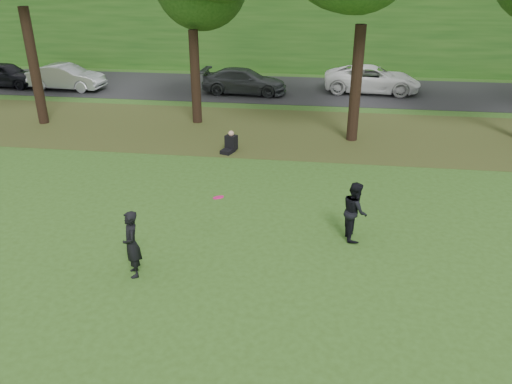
# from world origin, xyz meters

# --- Properties ---
(ground) EXTENTS (120.00, 120.00, 0.00)m
(ground) POSITION_xyz_m (0.00, 0.00, 0.00)
(ground) COLOR #2D4C18
(ground) RESTS_ON ground
(leaf_litter) EXTENTS (60.00, 7.00, 0.01)m
(leaf_litter) POSITION_xyz_m (0.00, 13.00, 0.01)
(leaf_litter) COLOR #473519
(leaf_litter) RESTS_ON ground
(street) EXTENTS (70.00, 7.00, 0.02)m
(street) POSITION_xyz_m (0.00, 21.00, 0.01)
(street) COLOR black
(street) RESTS_ON ground
(far_hedge) EXTENTS (70.00, 3.00, 5.00)m
(far_hedge) POSITION_xyz_m (0.00, 27.00, 2.50)
(far_hedge) COLOR #1C4915
(far_hedge) RESTS_ON ground
(player_left) EXTENTS (0.63, 0.72, 1.66)m
(player_left) POSITION_xyz_m (-1.46, 1.56, 0.83)
(player_left) COLOR black
(player_left) RESTS_ON ground
(player_right) EXTENTS (0.73, 0.87, 1.62)m
(player_right) POSITION_xyz_m (3.74, 4.04, 0.81)
(player_right) COLOR black
(player_right) RESTS_ON ground
(parked_cars) EXTENTS (35.44, 3.97, 1.48)m
(parked_cars) POSITION_xyz_m (-1.58, 20.02, 0.73)
(parked_cars) COLOR black
(parked_cars) RESTS_ON street
(frisbee) EXTENTS (0.38, 0.38, 0.10)m
(frisbee) POSITION_xyz_m (0.37, 2.74, 1.59)
(frisbee) COLOR #DD1271
(frisbee) RESTS_ON ground
(seated_person) EXTENTS (0.64, 0.83, 0.83)m
(seated_person) POSITION_xyz_m (-0.76, 10.20, 0.31)
(seated_person) COLOR black
(seated_person) RESTS_ON ground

